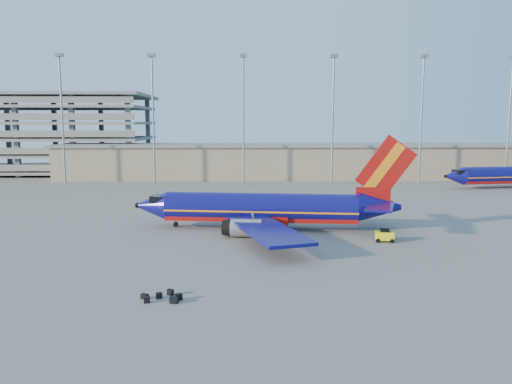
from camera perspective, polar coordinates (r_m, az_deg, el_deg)
The scene contains 7 objects.
ground at distance 67.75m, azimuth 2.84°, elevation -3.77°, with size 220.00×220.00×0.00m, color slate.
terminal_building at distance 125.42m, azimuth 5.45°, elevation 3.58°, with size 122.00×16.00×8.50m.
parking_garage at distance 151.37m, azimuth -23.72°, elevation 6.50°, with size 62.00×32.00×21.40m.
light_mast_row at distance 112.68m, azimuth 3.71°, elevation 9.85°, with size 101.60×1.60×28.65m.
aircraft_main at distance 64.69m, azimuth 1.32°, elevation -1.95°, with size 36.19×34.61×12.28m.
baggage_tug at distance 59.85m, azimuth 14.49°, elevation -4.81°, with size 2.25×1.57×1.50m.
luggage_pile at distance 40.34m, azimuth -10.50°, elevation -11.73°, with size 3.36×2.34×0.50m.
Camera 1 is at (-5.01, -66.17, 13.70)m, focal length 35.00 mm.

